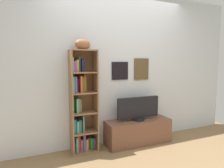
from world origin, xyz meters
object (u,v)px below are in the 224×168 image
(bookshelf, at_px, (81,106))
(television, at_px, (138,109))
(football, at_px, (83,44))
(tv_stand, at_px, (138,131))

(bookshelf, bearing_deg, television, -5.00)
(football, bearing_deg, television, -3.31)
(television, bearing_deg, tv_stand, -90.00)
(bookshelf, bearing_deg, football, -44.99)
(tv_stand, bearing_deg, television, 90.00)
(football, distance_m, tv_stand, 1.74)
(television, bearing_deg, football, 176.69)
(bookshelf, height_order, television, bookshelf)
(tv_stand, bearing_deg, bookshelf, 174.94)
(football, relative_size, tv_stand, 0.26)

